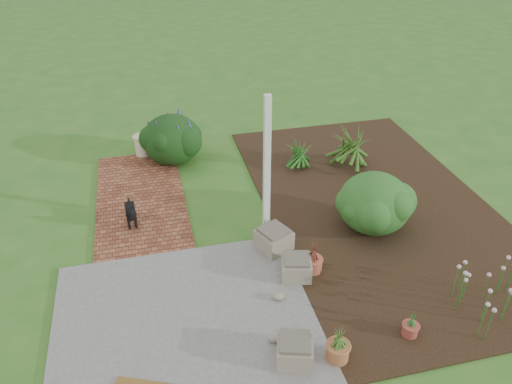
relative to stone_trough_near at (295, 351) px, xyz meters
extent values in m
plane|color=#2E6720|center=(0.01, 2.48, -0.19)|extent=(80.00, 80.00, 0.00)
cube|color=slate|center=(-1.24, 0.73, -0.17)|extent=(3.50, 3.50, 0.04)
cube|color=brown|center=(-1.69, 4.23, -0.17)|extent=(1.60, 3.50, 0.04)
cube|color=black|center=(2.51, 2.98, -0.17)|extent=(4.00, 7.00, 0.03)
cube|color=white|center=(0.31, 2.58, 1.06)|extent=(0.10, 0.10, 2.50)
cube|color=gray|center=(0.00, 0.00, 0.00)|extent=(0.55, 0.55, 0.29)
cube|color=gray|center=(0.49, 1.48, 0.00)|extent=(0.53, 0.53, 0.29)
cube|color=gray|center=(0.33, 2.19, 0.01)|extent=(0.63, 0.63, 0.32)
cube|color=black|center=(-1.87, 3.40, 0.12)|extent=(0.19, 0.38, 0.16)
cylinder|color=black|center=(-1.91, 3.26, -0.06)|extent=(0.04, 0.04, 0.18)
cylinder|color=black|center=(-1.80, 3.27, -0.06)|extent=(0.04, 0.04, 0.18)
cylinder|color=black|center=(-1.93, 3.52, -0.06)|extent=(0.04, 0.04, 0.18)
cylinder|color=black|center=(-1.82, 3.53, -0.06)|extent=(0.04, 0.04, 0.18)
sphere|color=black|center=(-1.85, 3.17, 0.25)|extent=(0.15, 0.15, 0.15)
cone|color=black|center=(-1.88, 3.59, 0.23)|extent=(0.07, 0.12, 0.14)
cylinder|color=#F0E8C5|center=(-1.55, 5.96, 0.07)|extent=(0.43, 0.43, 0.43)
ellipsoid|color=#19370E|center=(2.11, 2.36, 0.36)|extent=(1.56, 1.56, 1.03)
cylinder|color=#AF543B|center=(0.77, 1.54, -0.04)|extent=(0.33, 0.33, 0.23)
cylinder|color=#9A3E34|center=(1.59, 0.04, -0.07)|extent=(0.26, 0.26, 0.17)
cylinder|color=#A56138|center=(0.53, -0.10, -0.04)|extent=(0.37, 0.37, 0.24)
ellipsoid|color=black|center=(-0.94, 5.60, 0.34)|extent=(1.54, 1.54, 1.04)
camera|label=1|loc=(-1.43, -3.89, 4.92)|focal=35.00mm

